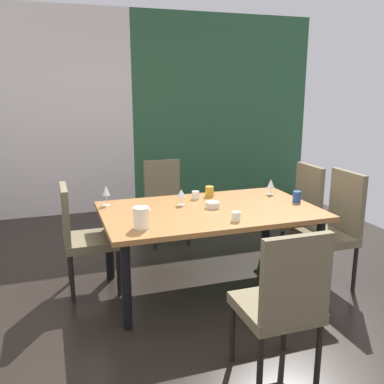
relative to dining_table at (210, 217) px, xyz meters
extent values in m
cube|color=black|center=(-0.21, -0.33, -0.66)|extent=(5.65, 6.25, 0.02)
cube|color=silver|center=(-1.58, 2.75, 0.72)|extent=(2.91, 0.10, 2.74)
cube|color=#2C5638|center=(1.25, 2.75, 0.72)|extent=(2.74, 0.10, 2.74)
cube|color=#946031|center=(0.00, 0.00, 0.05)|extent=(1.81, 1.10, 0.04)
cylinder|color=black|center=(-0.80, 0.45, -0.31)|extent=(0.07, 0.07, 0.68)
cylinder|color=black|center=(0.80, 0.45, -0.31)|extent=(0.07, 0.07, 0.68)
cylinder|color=black|center=(-0.80, -0.45, -0.31)|extent=(0.07, 0.07, 0.68)
cylinder|color=black|center=(0.80, -0.45, -0.31)|extent=(0.07, 0.07, 0.68)
cube|color=brown|center=(0.97, -0.29, -0.20)|extent=(0.44, 0.44, 0.07)
cube|color=brown|center=(1.17, -0.29, 0.08)|extent=(0.05, 0.42, 0.58)
cylinder|color=black|center=(0.78, -0.48, -0.44)|extent=(0.04, 0.04, 0.41)
cylinder|color=black|center=(0.78, -0.10, -0.44)|extent=(0.04, 0.04, 0.41)
cylinder|color=black|center=(1.16, -0.48, -0.44)|extent=(0.04, 0.04, 0.41)
cylinder|color=black|center=(1.16, -0.10, -0.44)|extent=(0.04, 0.04, 0.41)
cube|color=brown|center=(0.97, 0.29, -0.20)|extent=(0.44, 0.44, 0.07)
cube|color=brown|center=(1.17, 0.29, 0.06)|extent=(0.05, 0.42, 0.53)
cylinder|color=black|center=(0.78, 0.10, -0.44)|extent=(0.04, 0.04, 0.41)
cylinder|color=black|center=(0.78, 0.48, -0.44)|extent=(0.04, 0.04, 0.41)
cylinder|color=black|center=(1.16, 0.10, -0.44)|extent=(0.04, 0.04, 0.41)
cylinder|color=black|center=(1.16, 0.48, -0.44)|extent=(0.04, 0.04, 0.41)
cube|color=brown|center=(-0.97, 0.29, -0.20)|extent=(0.44, 0.44, 0.07)
cube|color=brown|center=(-1.17, 0.29, 0.04)|extent=(0.05, 0.42, 0.49)
cylinder|color=black|center=(-0.78, 0.48, -0.44)|extent=(0.04, 0.04, 0.41)
cylinder|color=black|center=(-0.78, 0.10, -0.44)|extent=(0.04, 0.04, 0.41)
cylinder|color=black|center=(-1.16, 0.48, -0.44)|extent=(0.04, 0.04, 0.41)
cylinder|color=black|center=(-1.16, 0.10, -0.44)|extent=(0.04, 0.04, 0.41)
cube|color=brown|center=(-0.05, -1.22, -0.20)|extent=(0.44, 0.44, 0.07)
cube|color=brown|center=(-0.05, -1.42, 0.06)|extent=(0.42, 0.05, 0.52)
cylinder|color=black|center=(-0.24, -1.03, -0.44)|extent=(0.04, 0.04, 0.41)
cylinder|color=black|center=(0.14, -1.03, -0.44)|extent=(0.04, 0.04, 0.41)
cylinder|color=black|center=(-0.24, -1.41, -0.44)|extent=(0.04, 0.04, 0.41)
cylinder|color=black|center=(0.14, -1.41, -0.44)|extent=(0.04, 0.04, 0.41)
cube|color=brown|center=(-0.05, 1.22, -0.20)|extent=(0.44, 0.44, 0.07)
cube|color=brown|center=(-0.05, 1.42, 0.03)|extent=(0.42, 0.05, 0.47)
cylinder|color=black|center=(0.14, 1.03, -0.44)|extent=(0.04, 0.04, 0.41)
cylinder|color=black|center=(-0.24, 1.03, -0.44)|extent=(0.04, 0.04, 0.41)
cylinder|color=black|center=(0.14, 1.41, -0.44)|extent=(0.04, 0.04, 0.41)
cylinder|color=black|center=(-0.24, 1.41, -0.44)|extent=(0.04, 0.04, 0.41)
cylinder|color=silver|center=(0.73, 0.28, 0.07)|extent=(0.06, 0.06, 0.00)
cylinder|color=silver|center=(0.73, 0.28, 0.11)|extent=(0.01, 0.01, 0.06)
cone|color=silver|center=(0.73, 0.28, 0.18)|extent=(0.07, 0.07, 0.08)
cylinder|color=silver|center=(-0.81, 0.39, 0.07)|extent=(0.06, 0.06, 0.00)
cylinder|color=silver|center=(-0.81, 0.39, 0.12)|extent=(0.01, 0.01, 0.09)
cone|color=silver|center=(-0.81, 0.39, 0.20)|extent=(0.07, 0.07, 0.09)
cylinder|color=silver|center=(-0.19, 0.19, 0.07)|extent=(0.06, 0.06, 0.00)
cylinder|color=silver|center=(-0.19, 0.19, 0.11)|extent=(0.01, 0.01, 0.07)
cone|color=silver|center=(-0.19, 0.19, 0.18)|extent=(0.07, 0.07, 0.06)
cylinder|color=beige|center=(0.03, 0.02, 0.10)|extent=(0.12, 0.12, 0.05)
cylinder|color=navy|center=(0.82, -0.05, 0.12)|extent=(0.07, 0.07, 0.10)
cylinder|color=gold|center=(0.15, 0.40, 0.12)|extent=(0.08, 0.08, 0.09)
cylinder|color=silver|center=(0.07, -0.38, 0.11)|extent=(0.07, 0.07, 0.07)
cylinder|color=white|center=(-0.01, 0.35, 0.11)|extent=(0.07, 0.07, 0.07)
cylinder|color=white|center=(-0.66, -0.32, 0.15)|extent=(0.12, 0.12, 0.16)
cone|color=white|center=(-0.60, -0.32, 0.22)|extent=(0.04, 0.04, 0.03)
camera|label=1|loc=(-1.25, -3.26, 1.08)|focal=40.00mm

